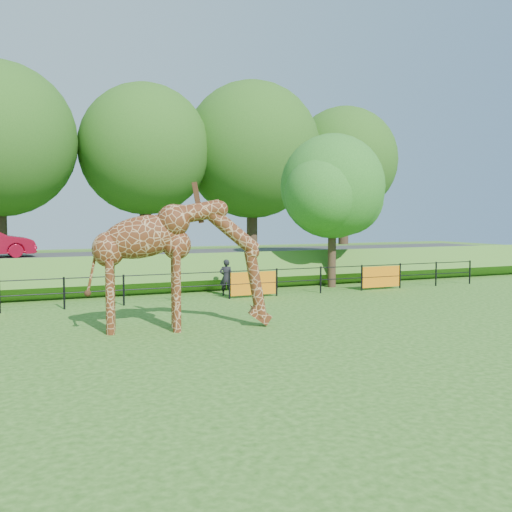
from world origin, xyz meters
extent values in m
plane|color=#265314|center=(0.00, 0.00, 0.00)|extent=(90.00, 90.00, 0.00)
cube|color=#265314|center=(0.00, 15.50, 0.65)|extent=(40.00, 9.00, 1.30)
cube|color=#313134|center=(0.00, 14.00, 1.36)|extent=(40.00, 5.00, 0.12)
imported|color=black|center=(2.21, 8.91, 0.72)|extent=(0.62, 0.53, 1.45)
cylinder|color=#332517|center=(7.50, 9.60, 1.60)|extent=(0.36, 0.36, 3.20)
sphere|color=#22601A|center=(7.50, 9.60, 4.46)|extent=(4.60, 4.60, 4.60)
sphere|color=#22601A|center=(8.65, 10.29, 4.00)|extent=(3.45, 3.45, 3.45)
sphere|color=#22601A|center=(6.58, 8.91, 4.12)|extent=(3.22, 3.22, 3.22)
cylinder|color=#332517|center=(-6.00, 22.00, 2.50)|extent=(0.70, 0.70, 5.00)
cylinder|color=#332517|center=(2.00, 22.00, 2.50)|extent=(0.70, 0.70, 5.00)
sphere|color=#204D14|center=(2.00, 22.00, 7.14)|extent=(7.80, 7.80, 7.80)
cylinder|color=#332517|center=(9.00, 22.00, 2.50)|extent=(0.70, 0.70, 5.00)
sphere|color=#204D14|center=(9.00, 22.00, 7.42)|extent=(8.80, 8.80, 8.80)
cylinder|color=#332517|center=(16.00, 22.00, 2.50)|extent=(0.70, 0.70, 5.00)
sphere|color=#204D14|center=(16.00, 22.00, 7.04)|extent=(7.40, 7.40, 7.40)
camera|label=1|loc=(-5.78, -12.13, 3.15)|focal=40.00mm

